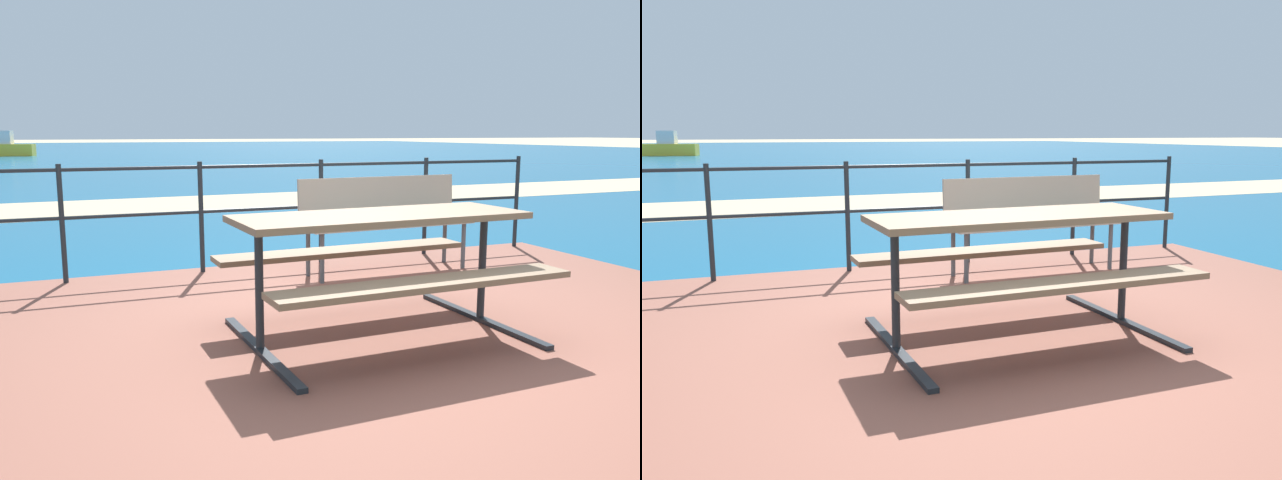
% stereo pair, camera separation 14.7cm
% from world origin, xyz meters
% --- Properties ---
extents(ground_plane, '(240.00, 240.00, 0.00)m').
position_xyz_m(ground_plane, '(0.00, 0.00, 0.00)').
color(ground_plane, tan).
extents(patio_paving, '(6.40, 5.20, 0.06)m').
position_xyz_m(patio_paving, '(0.00, 0.00, 0.03)').
color(patio_paving, brown).
rests_on(patio_paving, ground).
extents(sea_water, '(90.00, 90.00, 0.01)m').
position_xyz_m(sea_water, '(0.00, 40.00, 0.01)').
color(sea_water, '#145B84').
rests_on(sea_water, ground).
extents(beach_strip, '(54.06, 4.61, 0.01)m').
position_xyz_m(beach_strip, '(0.00, 8.55, 0.01)').
color(beach_strip, tan).
rests_on(beach_strip, ground).
extents(picnic_table, '(1.86, 1.38, 0.78)m').
position_xyz_m(picnic_table, '(0.06, 0.14, 0.65)').
color(picnic_table, '#7A6047').
rests_on(picnic_table, patio_paving).
extents(park_bench, '(1.65, 0.48, 0.87)m').
position_xyz_m(park_bench, '(0.99, 1.85, 0.59)').
color(park_bench, tan).
rests_on(park_bench, patio_paving).
extents(railing_fence, '(5.94, 0.04, 1.01)m').
position_xyz_m(railing_fence, '(0.00, 2.43, 0.70)').
color(railing_fence, '#1E2328').
rests_on(railing_fence, patio_paving).
extents(boat_near, '(4.32, 1.71, 1.41)m').
position_xyz_m(boat_near, '(-5.09, 36.64, 0.46)').
color(boat_near, yellow).
rests_on(boat_near, sea_water).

